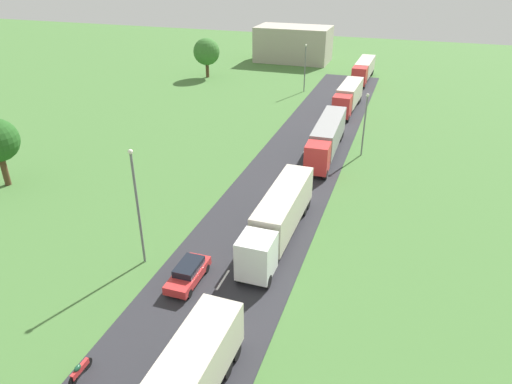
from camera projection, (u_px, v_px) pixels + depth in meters
The scene contains 13 objects.
road at pixel (194, 325), 29.62m from camera, with size 10.00×140.00×0.06m, color #2B2B30.
lane_marking_centre at pixel (180, 348), 27.89m from camera, with size 0.16×124.40×0.01m.
truck_second at pixel (279, 216), 37.54m from camera, with size 2.60×13.56×3.80m.
truck_third at pixel (327, 137), 53.55m from camera, with size 2.87×14.46×3.72m.
truck_fourth at pixel (348, 96), 68.58m from camera, with size 2.82×11.86×3.73m.
truck_fifth at pixel (364, 69), 84.58m from camera, with size 2.72×12.99×3.46m.
car_third at pixel (188, 273), 33.17m from camera, with size 1.78×4.39×1.47m.
motorcycle_courier at pixel (80, 370), 25.85m from camera, with size 0.28×1.94×0.91m.
lamppost_second at pixel (137, 203), 33.43m from camera, with size 0.36×0.36×9.28m.
lamppost_third at pixel (365, 121), 52.49m from camera, with size 0.36×0.36×7.32m.
lamppost_fourth at pixel (305, 65), 76.98m from camera, with size 0.36×0.36×7.77m.
tree_maple at pixel (207, 52), 85.76m from camera, with size 4.85×4.85×7.13m.
distant_building at pixel (293, 44), 99.03m from camera, with size 15.43×8.90×7.15m, color #B2A899.
Camera 1 is at (10.84, 4.55, 21.24)m, focal length 32.67 mm.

